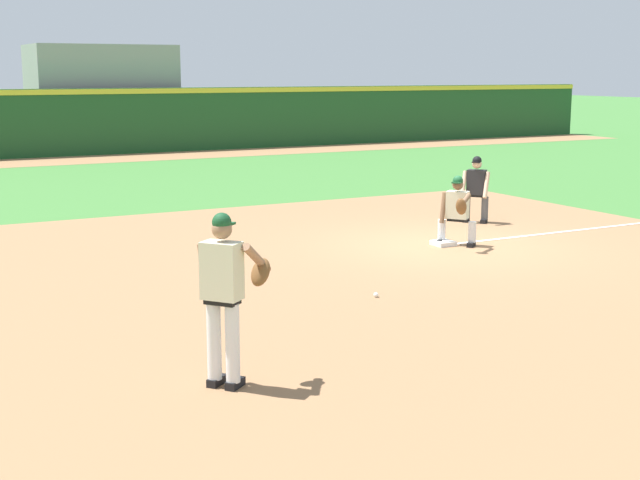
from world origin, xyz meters
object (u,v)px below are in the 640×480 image
pitcher (225,289)px  umpire (476,187)px  baseball (376,295)px  first_baseman (457,208)px  first_base_bag (443,243)px

pitcher → umpire: pitcher is taller
baseball → pitcher: (-3.37, -2.47, 1.02)m
pitcher → first_baseman: (6.78, 5.07, -0.33)m
baseball → first_base_bag: bearing=40.6°
first_base_bag → pitcher: (-6.59, -5.22, 1.01)m
baseball → umpire: umpire is taller
umpire → pitcher: bearing=-141.2°
first_base_bag → pitcher: bearing=-141.6°
first_baseman → pitcher: bearing=-143.2°
first_base_bag → umpire: size_ratio=0.26×
first_base_bag → umpire: umpire is taller
first_base_bag → umpire: (2.18, 1.82, 0.75)m
pitcher → umpire: bearing=38.8°
first_baseman → first_base_bag: bearing=141.2°
first_base_bag → umpire: bearing=39.8°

